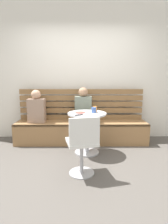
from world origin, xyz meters
TOP-DOWN VIEW (x-y plane):
  - ground at (0.00, 0.00)m, footprint 8.00×8.00m
  - back_wall at (0.00, 1.64)m, footprint 5.20×0.10m
  - booth_bench at (0.00, 1.20)m, footprint 2.70×0.52m
  - booth_backrest at (0.00, 1.44)m, footprint 2.65×0.04m
  - cafe_table at (0.10, 0.64)m, footprint 0.68×0.68m
  - white_chair at (0.03, -0.17)m, footprint 0.48×0.48m
  - person_adult at (0.04, 1.21)m, footprint 0.34×0.22m
  - person_child_left at (-0.91, 1.20)m, footprint 0.34×0.22m
  - cup_mug_blue at (0.22, 0.64)m, footprint 0.08×0.08m
  - cup_tumbler_orange at (0.25, 0.73)m, footprint 0.07×0.07m
  - plate_small at (-0.02, 0.63)m, footprint 0.17×0.17m
  - phone_on_table at (-0.03, 0.43)m, footprint 0.16×0.12m

SIDE VIEW (x-z plane):
  - ground at x=0.00m, z-range 0.00..0.00m
  - booth_bench at x=0.00m, z-range 0.00..0.44m
  - white_chair at x=0.03m, z-range 0.04..0.89m
  - cafe_table at x=0.10m, z-range 0.15..0.89m
  - person_child_left at x=-0.91m, z-range 0.40..1.07m
  - phone_on_table at x=-0.03m, z-range 0.74..0.75m
  - plate_small at x=-0.02m, z-range 0.74..0.75m
  - person_adult at x=0.04m, z-range 0.40..1.11m
  - booth_backrest at x=0.00m, z-range 0.44..1.11m
  - cup_mug_blue at x=0.22m, z-range 0.74..0.83m
  - cup_tumbler_orange at x=0.25m, z-range 0.74..0.84m
  - back_wall at x=0.00m, z-range 0.00..2.90m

